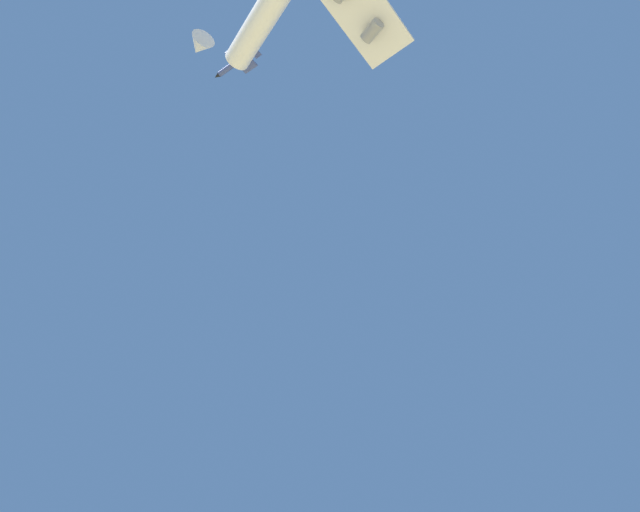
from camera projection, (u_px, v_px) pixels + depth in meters
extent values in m
cone|color=white|center=(199.00, 46.00, 138.40)|extent=(7.67, 7.87, 6.08)
cylinder|color=gray|center=(372.00, 31.00, 125.13)|extent=(5.79, 5.43, 3.00)
cylinder|color=#38478C|center=(237.00, 62.00, 144.64)|extent=(12.84, 5.40, 1.50)
cone|color=black|center=(217.00, 76.00, 148.35)|extent=(2.36, 2.04, 1.50)
cube|color=#38478C|center=(242.00, 59.00, 143.79)|extent=(6.64, 8.96, 0.24)
cube|color=#38478C|center=(253.00, 46.00, 143.04)|extent=(2.35, 0.92, 2.60)
cube|color=#38478C|center=(253.00, 50.00, 142.04)|extent=(3.37, 5.18, 0.20)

